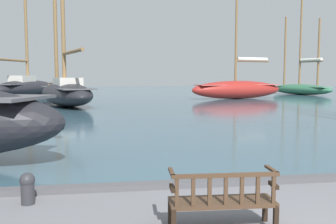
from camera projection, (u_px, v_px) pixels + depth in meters
The scene contains 8 objects.
harbor_water at pixel (131, 94), 47.55m from camera, with size 100.00×80.00×0.08m, color #385666.
quay_edge_kerb at pixel (231, 182), 8.02m from camera, with size 40.00×0.30×0.12m, color #4C4C50.
park_bench at pixel (223, 199), 5.64m from camera, with size 1.62×0.60×0.92m.
sailboat_far_starboard at pixel (301, 87), 46.32m from camera, with size 5.31×10.84×11.99m.
sailboat_centre_channel at pixel (27, 87), 41.42m from camera, with size 6.56×13.28×13.54m.
sailboat_outer_starboard at pixel (238, 89), 37.78m from camera, with size 10.54×4.86×11.36m.
sailboat_mid_starboard at pixel (66, 91), 28.75m from camera, with size 6.37×12.28×13.22m.
mooring_bollard at pixel (27, 187), 6.78m from camera, with size 0.28×0.28×0.58m.
Camera 1 is at (-2.51, -3.71, 2.32)m, focal length 40.00 mm.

